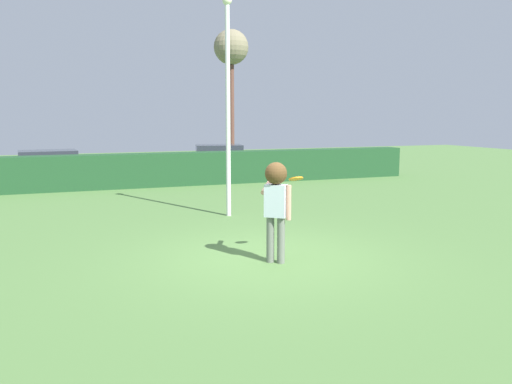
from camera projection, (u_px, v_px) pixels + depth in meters
ground_plane at (267, 258)px, 9.63m from camera, size 60.00×60.00×0.00m
person at (276, 196)px, 9.17m from camera, size 0.46×0.84×1.82m
frisbee at (296, 179)px, 9.60m from camera, size 0.27×0.26×0.11m
lamppost at (228, 97)px, 13.29m from camera, size 0.24×0.24×5.61m
hedge_row at (161, 170)px, 19.51m from camera, size 20.84×0.90×1.24m
parked_car_red at (48, 164)px, 20.97m from camera, size 4.31×2.06×1.25m
parked_car_blue at (219, 156)px, 25.11m from camera, size 4.46×2.52×1.25m
oak_tree at (231, 52)px, 27.77m from camera, size 1.87×1.87×7.23m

